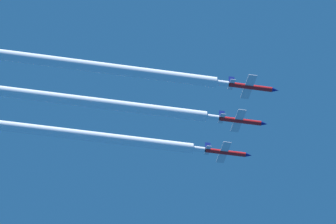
# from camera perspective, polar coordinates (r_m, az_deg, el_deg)

# --- Properties ---
(jet_far_left) EXTENTS (8.32, 12.12, 2.91)m
(jet_far_left) POSITION_cam_1_polar(r_m,az_deg,el_deg) (274.71, 2.99, -2.05)
(jet_far_left) COLOR red
(jet_inner_left) EXTENTS (8.32, 12.12, 2.91)m
(jet_inner_left) POSITION_cam_1_polar(r_m,az_deg,el_deg) (265.60, 3.74, -0.45)
(jet_inner_left) COLOR red
(jet_center) EXTENTS (8.32, 12.12, 2.91)m
(jet_center) POSITION_cam_1_polar(r_m,az_deg,el_deg) (257.21, 4.27, 1.27)
(jet_center) COLOR red
(smoke_trail_far_left) EXTENTS (2.45, 78.43, 2.45)m
(smoke_trail_far_left) POSITION_cam_1_polar(r_m,az_deg,el_deg) (269.27, -6.31, -0.94)
(smoke_trail_far_left) COLOR white
(smoke_trail_inner_left) EXTENTS (2.45, 79.36, 2.45)m
(smoke_trail_inner_left) POSITION_cam_1_polar(r_m,az_deg,el_deg) (259.84, -5.97, 0.75)
(smoke_trail_inner_left) COLOR white
(smoke_trail_center) EXTENTS (2.45, 75.11, 2.45)m
(smoke_trail_center) POSITION_cam_1_polar(r_m,az_deg,el_deg) (251.43, -5.29, 2.49)
(smoke_trail_center) COLOR white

